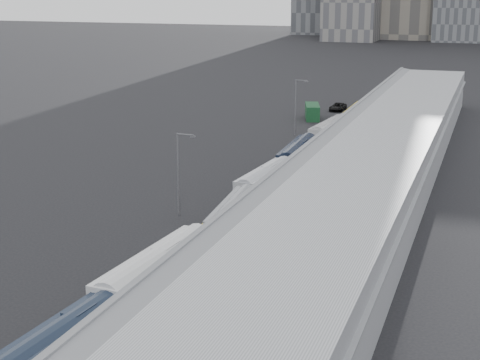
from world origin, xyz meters
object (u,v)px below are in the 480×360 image
at_px(bus_1, 68,349).
at_px(bus_3, 233,221).
at_px(bus_6, 331,135).
at_px(shipping_container, 312,112).
at_px(bus_4, 265,185).
at_px(street_lamp_far, 297,103).
at_px(bus_5, 298,159).
at_px(bus_2, 157,280).
at_px(street_lamp_near, 180,168).
at_px(suv, 338,107).

bearing_deg(bus_1, bus_3, 92.26).
relative_size(bus_6, shipping_container, 2.00).
bearing_deg(bus_4, street_lamp_far, 104.52).
relative_size(bus_5, street_lamp_far, 1.48).
relative_size(bus_2, shipping_container, 2.08).
distance_m(street_lamp_near, street_lamp_far, 44.48).
relative_size(bus_2, suv, 2.66).
distance_m(bus_6, street_lamp_far, 9.82).
xyz_separation_m(bus_5, street_lamp_near, (-6.62, -22.03, 3.44)).
relative_size(bus_5, suv, 2.46).
relative_size(bus_2, street_lamp_near, 1.62).
bearing_deg(bus_5, street_lamp_near, -108.71).
xyz_separation_m(bus_2, street_lamp_near, (-6.96, 20.08, 3.32)).
bearing_deg(shipping_container, bus_2, -100.92).
distance_m(bus_2, street_lamp_near, 21.51).
bearing_deg(bus_3, bus_4, 88.92).
bearing_deg(bus_2, bus_5, 95.04).
relative_size(bus_3, suv, 2.30).
relative_size(bus_1, bus_3, 1.04).
bearing_deg(street_lamp_near, bus_5, 73.27).
bearing_deg(bus_6, bus_4, -85.99).
bearing_deg(suv, bus_2, -84.11).
height_order(bus_6, street_lamp_far, street_lamp_far).
xyz_separation_m(street_lamp_near, street_lamp_far, (0.34, 44.48, 0.06)).
distance_m(bus_5, street_lamp_far, 23.57).
bearing_deg(bus_1, bus_5, 93.96).
distance_m(bus_1, bus_5, 53.37).
distance_m(bus_2, shipping_container, 79.82).
relative_size(bus_4, shipping_container, 1.82).
height_order(bus_1, bus_4, bus_1).
distance_m(bus_5, suv, 47.85).
distance_m(bus_3, street_lamp_far, 49.18).
bearing_deg(bus_3, street_lamp_far, 93.02).
height_order(bus_3, shipping_container, bus_3).
bearing_deg(bus_5, shipping_container, 99.13).
bearing_deg(shipping_container, bus_4, -98.44).
bearing_deg(bus_1, street_lamp_near, 105.68).
xyz_separation_m(bus_1, bus_2, (0.64, 11.25, 0.18)).
xyz_separation_m(bus_3, street_lamp_far, (-6.94, 48.55, 3.62)).
relative_size(bus_3, shipping_container, 1.79).
bearing_deg(suv, bus_1, -84.84).
xyz_separation_m(bus_3, bus_5, (-0.66, 26.11, 0.12)).
relative_size(bus_1, suv, 2.38).
bearing_deg(street_lamp_near, bus_6, 79.22).
relative_size(street_lamp_near, street_lamp_far, 0.99).
bearing_deg(street_lamp_far, bus_5, -74.37).
bearing_deg(shipping_container, suv, 60.28).
bearing_deg(bus_4, suv, 99.28).
relative_size(bus_2, bus_4, 1.14).
distance_m(bus_1, suv, 101.07).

